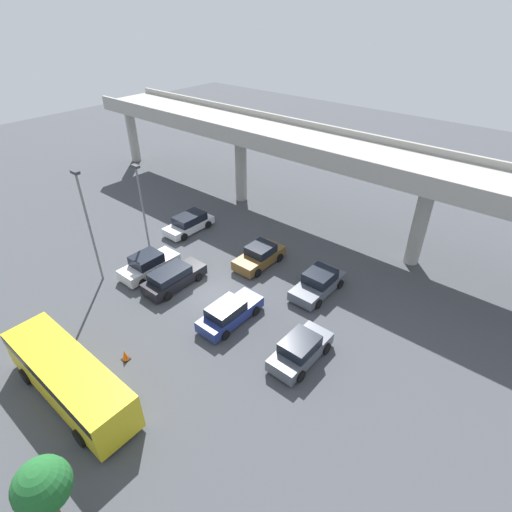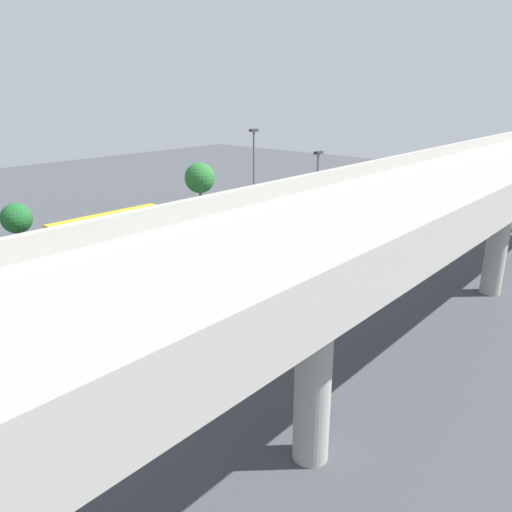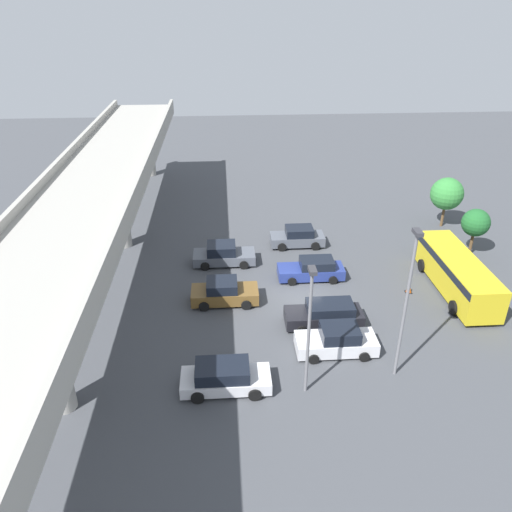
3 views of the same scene
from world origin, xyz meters
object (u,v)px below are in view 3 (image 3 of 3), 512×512
lamp_post_near_aisle (309,322)px  parked_car_5 (223,255)px  tree_front_centre (476,223)px  parked_car_0 (225,377)px  parked_car_3 (224,292)px  parked_car_6 (298,237)px  tree_front_right (447,194)px  lamp_post_mid_lot (407,296)px  traffic_cone (409,288)px  parked_car_4 (312,269)px  parked_car_1 (337,341)px  shuttle_bus (457,271)px  parked_car_2 (325,314)px

lamp_post_near_aisle → parked_car_5: bearing=16.1°
tree_front_centre → parked_car_0: bearing=125.5°
parked_car_3 → parked_car_6: parked_car_3 is taller
lamp_post_near_aisle → tree_front_right: lamp_post_near_aisle is taller
parked_car_0 → lamp_post_mid_lot: bearing=3.2°
parked_car_5 → lamp_post_near_aisle: (-14.27, -4.11, 3.58)m
parked_car_6 → lamp_post_mid_lot: 16.83m
tree_front_right → traffic_cone: size_ratio=6.37×
parked_car_4 → lamp_post_mid_lot: bearing=104.7°
parked_car_1 → lamp_post_near_aisle: size_ratio=0.63×
shuttle_bus → tree_front_centre: (5.28, -3.57, 1.20)m
parked_car_1 → parked_car_5: parked_car_1 is taller
shuttle_bus → parked_car_4: bearing=-103.8°
parked_car_0 → tree_front_right: 27.76m
lamp_post_near_aisle → traffic_cone: lamp_post_near_aisle is taller
parked_car_4 → lamp_post_mid_lot: size_ratio=0.55×
lamp_post_mid_lot → traffic_cone: 10.07m
parked_car_0 → parked_car_4: bearing=59.7°
parked_car_4 → lamp_post_mid_lot: 11.75m
parked_car_4 → parked_car_0: bearing=59.7°
parked_car_2 → lamp_post_near_aisle: size_ratio=0.66×
shuttle_bus → tree_front_right: tree_front_right is taller
parked_car_3 → traffic_cone: (0.34, -12.79, -0.42)m
parked_car_2 → tree_front_centre: 16.03m
parked_car_1 → parked_car_3: bearing=-41.8°
lamp_post_mid_lot → tree_front_centre: size_ratio=2.25×
parked_car_1 → traffic_cone: (6.06, -6.40, -0.43)m
parked_car_2 → parked_car_5: parked_car_5 is taller
parked_car_1 → parked_car_5: size_ratio=0.99×
parked_car_3 → parked_car_4: 6.98m
lamp_post_near_aisle → parked_car_1: bearing=-36.6°
parked_car_2 → parked_car_3: (3.00, 6.25, 0.01)m
parked_car_1 → parked_car_4: (8.47, -0.01, -0.04)m
shuttle_bus → parked_car_6: bearing=-128.2°
parked_car_0 → lamp_post_mid_lot: (0.51, -9.26, 4.26)m
parked_car_5 → tree_front_right: tree_front_right is taller
parked_car_1 → parked_car_4: parked_car_1 is taller
parked_car_1 → tree_front_right: size_ratio=1.04×
traffic_cone → lamp_post_mid_lot: bearing=156.2°
parked_car_3 → shuttle_bus: 16.03m
parked_car_5 → parked_car_6: (2.69, -6.12, 0.01)m
parked_car_5 → tree_front_centre: size_ratio=1.23×
tree_front_centre → parked_car_3: bearing=106.2°
lamp_post_near_aisle → tree_front_right: bearing=-37.7°
tree_front_centre → tree_front_right: tree_front_right is taller
parked_car_2 → parked_car_6: (11.17, 0.13, 0.01)m
parked_car_0 → parked_car_2: size_ratio=0.97×
parked_car_3 → parked_car_6: 10.21m
parked_car_0 → shuttle_bus: 18.32m
parked_car_0 → parked_car_5: (13.82, -0.08, 0.00)m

